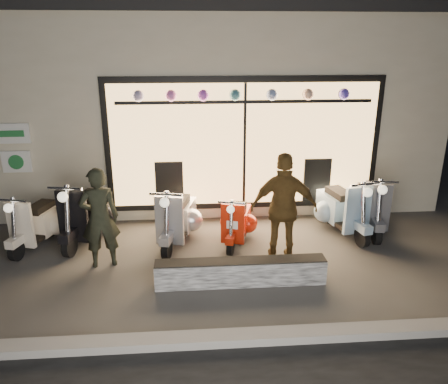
% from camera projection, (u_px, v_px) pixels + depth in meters
% --- Properties ---
extents(ground, '(40.00, 40.00, 0.00)m').
position_uv_depth(ground, '(209.00, 264.00, 7.22)').
color(ground, '#383533').
rests_on(ground, ground).
extents(kerb, '(40.00, 0.25, 0.12)m').
position_uv_depth(kerb, '(217.00, 339.00, 5.31)').
color(kerb, slate).
rests_on(kerb, ground).
extents(shop_building, '(10.20, 6.23, 4.20)m').
position_uv_depth(shop_building, '(200.00, 98.00, 11.22)').
color(shop_building, beige).
rests_on(shop_building, ground).
extents(graffiti_barrier, '(2.56, 0.28, 0.40)m').
position_uv_depth(graffiti_barrier, '(241.00, 272.00, 6.57)').
color(graffiti_barrier, black).
rests_on(graffiti_barrier, ground).
extents(scooter_silver, '(0.72, 1.53, 1.09)m').
position_uv_depth(scooter_silver, '(178.00, 217.00, 8.02)').
color(scooter_silver, black).
rests_on(scooter_silver, ground).
extents(scooter_red, '(0.64, 1.27, 0.91)m').
position_uv_depth(scooter_red, '(237.00, 221.00, 8.03)').
color(scooter_red, black).
rests_on(scooter_red, ground).
extents(scooter_black, '(0.75, 1.65, 1.17)m').
position_uv_depth(scooter_black, '(89.00, 213.00, 8.13)').
color(scooter_black, black).
rests_on(scooter_black, ground).
extents(scooter_cream, '(0.71, 1.43, 1.02)m').
position_uv_depth(scooter_cream, '(40.00, 221.00, 7.91)').
color(scooter_cream, black).
rests_on(scooter_cream, ground).
extents(scooter_blue, '(0.71, 1.57, 1.12)m').
position_uv_depth(scooter_blue, '(340.00, 207.00, 8.43)').
color(scooter_blue, black).
rests_on(scooter_blue, ground).
extents(scooter_grey, '(0.66, 1.59, 1.13)m').
position_uv_depth(scooter_grey, '(368.00, 205.00, 8.56)').
color(scooter_grey, black).
rests_on(scooter_grey, ground).
extents(man, '(0.68, 0.51, 1.67)m').
position_uv_depth(man, '(100.00, 218.00, 6.93)').
color(man, black).
rests_on(man, ground).
extents(woman, '(1.13, 0.59, 1.84)m').
position_uv_depth(woman, '(284.00, 208.00, 7.09)').
color(woman, brown).
rests_on(woman, ground).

